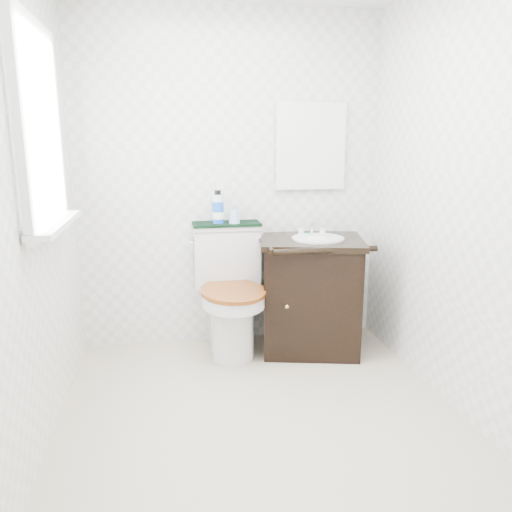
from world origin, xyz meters
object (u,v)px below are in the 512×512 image
object	(u,v)px
vanity	(311,291)
trash_bin	(228,324)
toilet	(230,299)
mouthwash_bottle	(218,208)
cup	(234,217)

from	to	relation	value
vanity	trash_bin	xyz separation A→B (m)	(-0.59, 0.20, -0.29)
toilet	mouthwash_bottle	world-z (taller)	mouthwash_bottle
trash_bin	mouthwash_bottle	world-z (taller)	mouthwash_bottle
vanity	mouthwash_bottle	xyz separation A→B (m)	(-0.65, 0.17, 0.59)
vanity	mouthwash_bottle	world-z (taller)	mouthwash_bottle
trash_bin	toilet	bearing A→B (deg)	-90.00
toilet	vanity	world-z (taller)	vanity
trash_bin	mouthwash_bottle	distance (m)	0.89
toilet	trash_bin	distance (m)	0.28
mouthwash_bottle	cup	bearing A→B (deg)	-13.98
toilet	vanity	size ratio (longest dim) A/B	0.98
mouthwash_bottle	cup	distance (m)	0.13
vanity	cup	world-z (taller)	cup
trash_bin	vanity	bearing A→B (deg)	-18.50
mouthwash_bottle	vanity	bearing A→B (deg)	-15.08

